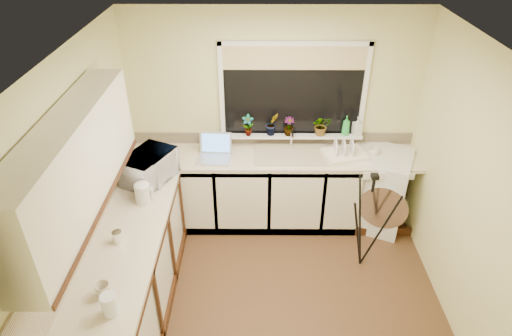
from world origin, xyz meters
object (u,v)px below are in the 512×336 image
at_px(microwave, 149,167).
at_px(plant_d, 321,125).
at_px(soap_bottle_clear, 357,126).
at_px(dish_rack, 345,155).
at_px(plant_c, 289,126).
at_px(tripod, 367,222).
at_px(kettle, 143,194).
at_px(plant_a, 248,125).
at_px(steel_jar, 118,237).
at_px(glass_jug, 110,304).
at_px(washing_machine, 376,189).
at_px(laptop, 215,152).
at_px(plant_b, 272,124).
at_px(soap_bottle_green, 346,125).
at_px(cup_back, 374,152).
at_px(cup_left, 103,290).

distance_m(microwave, plant_d, 1.94).
height_order(plant_d, soap_bottle_clear, plant_d).
height_order(dish_rack, plant_c, plant_c).
distance_m(tripod, plant_c, 1.35).
relative_size(kettle, plant_a, 0.77).
relative_size(steel_jar, plant_d, 0.47).
bearing_deg(soap_bottle_clear, glass_jug, -131.96).
relative_size(washing_machine, glass_jug, 5.55).
distance_m(laptop, glass_jug, 2.19).
relative_size(plant_b, soap_bottle_green, 1.17).
height_order(microwave, soap_bottle_clear, soap_bottle_clear).
bearing_deg(kettle, plant_a, 47.72).
bearing_deg(plant_d, kettle, -148.76).
height_order(microwave, plant_c, plant_c).
bearing_deg(tripod, plant_d, 128.47).
bearing_deg(plant_d, plant_b, 179.78).
distance_m(kettle, glass_jug, 1.29).
height_order(dish_rack, plant_d, plant_d).
height_order(microwave, soap_bottle_green, soap_bottle_green).
distance_m(steel_jar, plant_a, 1.95).
distance_m(kettle, microwave, 0.38).
bearing_deg(tripod, glass_jug, -130.02).
bearing_deg(laptop, plant_a, 36.84).
bearing_deg(dish_rack, tripod, -92.32).
relative_size(steel_jar, microwave, 0.21).
bearing_deg(plant_d, cup_back, -19.90).
relative_size(microwave, plant_b, 2.03).
bearing_deg(microwave, cup_back, -53.19).
xyz_separation_m(kettle, soap_bottle_green, (2.06, 1.09, 0.17)).
distance_m(steel_jar, soap_bottle_green, 2.72).
xyz_separation_m(laptop, kettle, (-0.60, -0.83, 0.03)).
xyz_separation_m(kettle, dish_rack, (2.03, 0.82, -0.06)).
relative_size(washing_machine, soap_bottle_clear, 4.37).
bearing_deg(cup_left, soap_bottle_clear, 44.72).
bearing_deg(soap_bottle_clear, laptop, -170.81).
xyz_separation_m(plant_a, plant_d, (0.82, 0.02, -0.01)).
distance_m(microwave, soap_bottle_green, 2.20).
relative_size(plant_a, cup_left, 2.24).
bearing_deg(washing_machine, laptop, -156.17).
bearing_deg(plant_d, tripod, -68.02).
height_order(steel_jar, cup_left, steel_jar).
bearing_deg(soap_bottle_clear, washing_machine, -42.13).
height_order(laptop, microwave, microwave).
bearing_deg(plant_b, washing_machine, -10.82).
xyz_separation_m(glass_jug, cup_left, (-0.10, 0.16, -0.03)).
xyz_separation_m(steel_jar, cup_back, (2.45, 1.44, -0.01)).
bearing_deg(washing_machine, kettle, -137.63).
relative_size(soap_bottle_green, cup_back, 1.98).
relative_size(microwave, cup_left, 4.81).
distance_m(plant_d, soap_bottle_green, 0.28).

